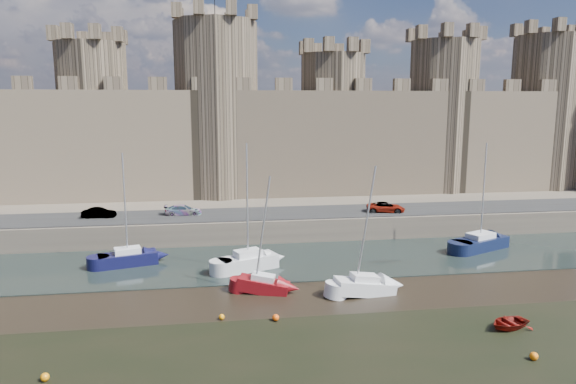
% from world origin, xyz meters
% --- Properties ---
extents(water_channel, '(160.00, 12.00, 0.08)m').
position_xyz_m(water_channel, '(0.00, 24.00, 0.04)').
color(water_channel, black).
rests_on(water_channel, ground).
extents(quay, '(160.00, 60.00, 2.50)m').
position_xyz_m(quay, '(0.00, 60.00, 1.25)').
color(quay, '#4C443A').
rests_on(quay, ground).
extents(road, '(160.00, 7.00, 0.10)m').
position_xyz_m(road, '(0.00, 34.00, 2.55)').
color(road, black).
rests_on(road, quay).
extents(castle, '(108.50, 11.00, 29.00)m').
position_xyz_m(castle, '(-0.64, 48.00, 11.67)').
color(castle, '#42382B').
rests_on(castle, quay).
extents(car_1, '(3.61, 1.43, 1.17)m').
position_xyz_m(car_1, '(-11.12, 34.34, 3.08)').
color(car_1, gray).
rests_on(car_1, quay).
extents(car_2, '(4.09, 1.73, 1.18)m').
position_xyz_m(car_2, '(-2.12, 34.61, 3.09)').
color(car_2, gray).
rests_on(car_2, quay).
extents(car_3, '(4.67, 2.87, 1.21)m').
position_xyz_m(car_3, '(20.81, 32.79, 3.10)').
color(car_3, gray).
rests_on(car_3, quay).
extents(sailboat_1, '(5.55, 3.33, 10.42)m').
position_xyz_m(sailboat_1, '(-6.66, 24.70, 0.82)').
color(sailboat_1, black).
rests_on(sailboat_1, ground).
extents(sailboat_2, '(5.66, 3.91, 11.40)m').
position_xyz_m(sailboat_2, '(4.27, 21.84, 0.88)').
color(sailboat_2, silver).
rests_on(sailboat_2, ground).
extents(sailboat_3, '(6.67, 4.73, 10.91)m').
position_xyz_m(sailboat_3, '(28.30, 24.98, 0.83)').
color(sailboat_3, black).
rests_on(sailboat_3, ground).
extents(sailboat_4, '(4.29, 2.59, 9.39)m').
position_xyz_m(sailboat_4, '(5.12, 16.18, 0.70)').
color(sailboat_4, maroon).
rests_on(sailboat_4, ground).
extents(sailboat_5, '(4.91, 2.35, 10.22)m').
position_xyz_m(sailboat_5, '(12.96, 14.65, 0.74)').
color(sailboat_5, silver).
rests_on(sailboat_5, ground).
extents(dinghy_4, '(3.77, 3.27, 0.66)m').
position_xyz_m(dinghy_4, '(20.75, 7.23, 0.33)').
color(dinghy_4, maroon).
rests_on(dinghy_4, ground).
extents(buoy_0, '(0.47, 0.47, 0.47)m').
position_xyz_m(buoy_0, '(-7.89, 4.63, 0.24)').
color(buoy_0, orange).
rests_on(buoy_0, ground).
extents(buoy_1, '(0.40, 0.40, 0.40)m').
position_xyz_m(buoy_1, '(1.73, 11.34, 0.20)').
color(buoy_1, orange).
rests_on(buoy_1, ground).
extents(buoy_3, '(0.48, 0.48, 0.48)m').
position_xyz_m(buoy_3, '(5.43, 10.61, 0.24)').
color(buoy_3, '#EE4E0A').
rests_on(buoy_3, ground).
extents(buoy_5, '(0.49, 0.49, 0.49)m').
position_xyz_m(buoy_5, '(19.77, 2.99, 0.25)').
color(buoy_5, orange).
rests_on(buoy_5, ground).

